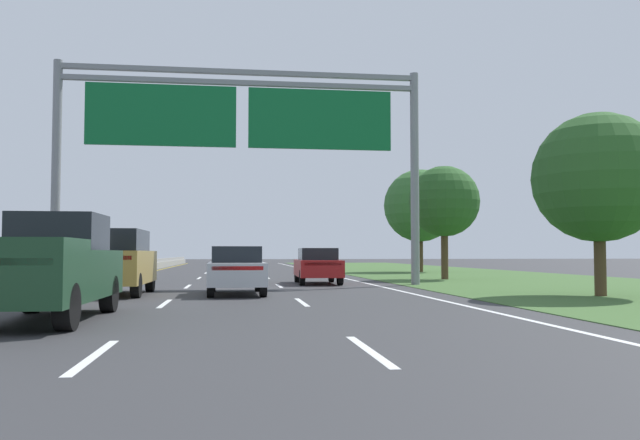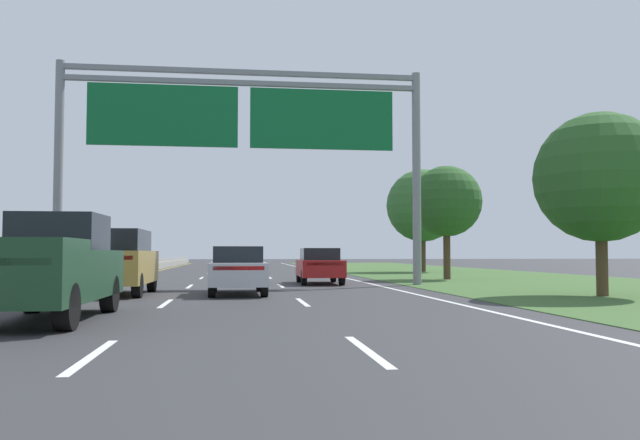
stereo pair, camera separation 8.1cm
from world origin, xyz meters
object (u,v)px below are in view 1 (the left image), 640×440
Objects in this scene: roadside_tree_near at (598,178)px; roadside_tree_mid at (444,202)px; car_silver_centre_lane_sedan at (236,269)px; roadside_tree_far at (420,206)px; overhead_sign_gantry at (242,128)px; pickup_truck_darkgreen at (48,267)px; car_red_right_lane_sedan at (318,265)px; car_gold_left_lane_suv at (118,261)px.

roadside_tree_mid reaches higher than roadside_tree_near.
car_silver_centre_lane_sedan is 0.61× the size of roadside_tree_far.
overhead_sign_gantry reaches higher than roadside_tree_far.
pickup_truck_darkgreen is 35.62m from roadside_tree_far.
car_silver_centre_lane_sedan is 0.76× the size of roadside_tree_near.
roadside_tree_far is (16.89, 31.15, 3.65)m from pickup_truck_darkgreen.
overhead_sign_gantry is 2.60× the size of roadside_tree_near.
car_red_right_lane_sedan is at bearing -28.30° from car_silver_centre_lane_sedan.
car_silver_centre_lane_sedan is at bearing 166.75° from roadside_tree_near.
roadside_tree_far is at bearing -28.75° from car_red_right_lane_sedan.
overhead_sign_gantry is at bearing 119.42° from car_red_right_lane_sedan.
roadside_tree_near is (11.05, -7.80, -2.77)m from overhead_sign_gantry.
roadside_tree_near is 25.93m from roadside_tree_far.
overhead_sign_gantry reaches higher than roadside_tree_mid.
overhead_sign_gantry is at bearing -125.45° from roadside_tree_far.
roadside_tree_mid is (14.43, 10.30, 2.89)m from car_gold_left_lane_suv.
pickup_truck_darkgreen is 1.22× the size of car_red_right_lane_sedan.
overhead_sign_gantry reaches higher than car_gold_left_lane_suv.
roadside_tree_mid is at bearing -46.25° from car_silver_centre_lane_sedan.
overhead_sign_gantry is 3.39× the size of car_red_right_lane_sedan.
roadside_tree_mid reaches higher than car_red_right_lane_sedan.
roadside_tree_mid reaches higher than car_silver_centre_lane_sedan.
car_silver_centre_lane_sedan is 3.83m from car_gold_left_lane_suv.
car_red_right_lane_sedan is 0.77× the size of roadside_tree_near.
roadside_tree_far is at bearing 86.02° from roadside_tree_near.
pickup_truck_darkgreen is 16.63m from car_red_right_lane_sedan.
overhead_sign_gantry is 6.85m from car_red_right_lane_sedan.
roadside_tree_mid reaches higher than car_gold_left_lane_suv.
roadside_tree_near is (15.09, 5.30, 2.66)m from pickup_truck_darkgreen.
car_silver_centre_lane_sedan is 11.95m from roadside_tree_near.
roadside_tree_mid is at bearing -61.82° from car_red_right_lane_sedan.
car_red_right_lane_sedan is 8.46m from roadside_tree_mid.
pickup_truck_darkgreen is at bearing 153.63° from car_silver_centre_lane_sedan.
overhead_sign_gantry reaches higher than pickup_truck_darkgreen.
roadside_tree_mid is (10.61, 10.45, 3.17)m from car_silver_centre_lane_sedan.
roadside_tree_far is (16.90, 23.04, 3.63)m from car_gold_left_lane_suv.
roadside_tree_far is at bearing -27.80° from pickup_truck_darkgreen.
car_silver_centre_lane_sedan and car_red_right_lane_sedan have the same top height.
car_red_right_lane_sedan is 0.61× the size of roadside_tree_far.
roadside_tree_far reaches higher than pickup_truck_darkgreen.
overhead_sign_gantry is at bearing 144.80° from roadside_tree_near.
roadside_tree_far reaches higher than car_red_right_lane_sedan.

